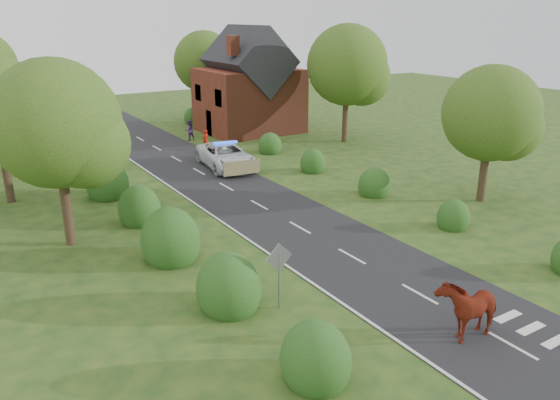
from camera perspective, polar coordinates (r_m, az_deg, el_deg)
ground at (r=21.50m, az=14.37°, el=-9.54°), size 120.00×120.00×0.00m
road at (r=32.65m, az=-4.85°, el=0.94°), size 6.00×70.00×0.02m
road_markings at (r=30.21m, az=-5.70°, el=-0.55°), size 4.96×70.00×0.01m
hedgerow_left at (r=27.15m, az=-13.84°, el=-1.67°), size 2.75×50.41×3.00m
hedgerow_right at (r=33.04m, az=8.43°, el=2.00°), size 2.10×45.78×2.10m
tree_left_a at (r=25.34m, az=-21.74°, el=6.89°), size 5.74×5.60×8.38m
tree_left_b at (r=33.01m, az=-27.06°, el=8.16°), size 5.74×5.60×8.07m
tree_right_a at (r=31.91m, az=21.57°, el=8.05°), size 5.33×5.20×7.56m
tree_right_b at (r=44.92m, az=7.44°, el=13.49°), size 6.56×6.40×9.40m
tree_right_c at (r=55.88m, az=-7.57°, el=13.89°), size 6.15×6.00×8.58m
road_sign at (r=19.22m, az=-0.09°, el=-6.93°), size 1.06×0.08×2.53m
house at (r=49.19m, az=-3.28°, el=11.54°), size 8.00×7.40×9.17m
cow at (r=19.17m, az=19.00°, el=-10.83°), size 2.42×1.30×1.70m
police_van at (r=37.58m, az=-5.67°, el=4.62°), size 3.50×6.33×1.81m
pedestrian_red at (r=42.98m, az=-7.77°, el=6.27°), size 0.65×0.51×1.55m
pedestrian_purple at (r=46.37m, az=-9.45°, el=7.19°), size 0.84×0.66×1.69m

